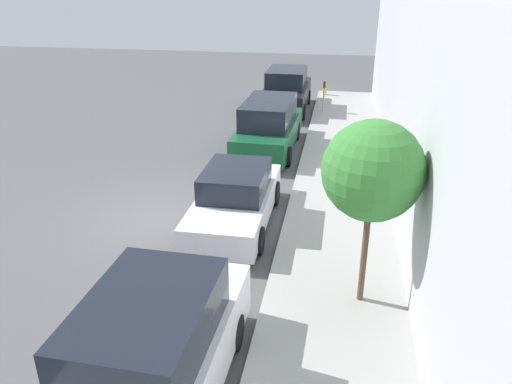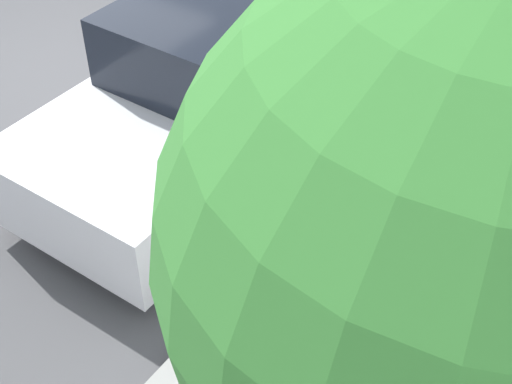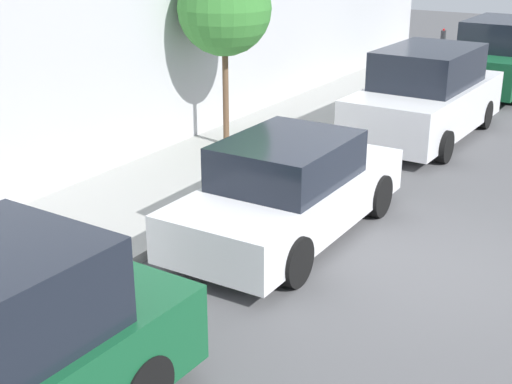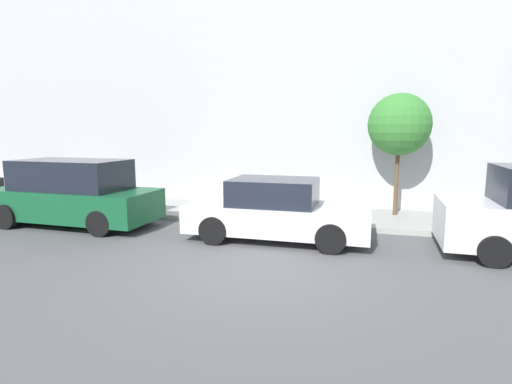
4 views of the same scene
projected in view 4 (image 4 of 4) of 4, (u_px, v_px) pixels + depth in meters
ground_plane at (258, 269)px, 7.95m from camera, size 60.00×60.00×0.00m
sidewalk at (298, 215)px, 12.63m from camera, size 2.84×32.00×0.15m
building_facade at (313, 3)px, 13.86m from camera, size 2.00×32.00×14.26m
parked_sedan_third at (277, 211)px, 9.99m from camera, size 1.92×4.50×1.54m
parked_minivan_fourth at (73, 194)px, 11.50m from camera, size 2.03×4.95×1.90m
street_tree at (399, 125)px, 11.90m from camera, size 1.85×1.85×3.68m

